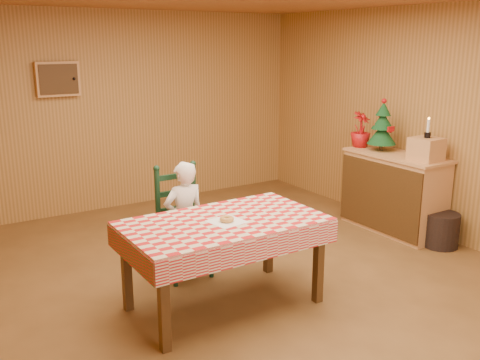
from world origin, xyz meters
The scene contains 13 objects.
ground centered at (0.00, 0.00, 0.00)m, with size 6.00×6.00×0.00m, color brown.
cabin_walls centered at (0.00, 0.53, 1.83)m, with size 5.10×6.05×2.65m.
dining_table centered at (-0.44, -0.25, 0.69)m, with size 1.66×0.96×0.77m.
ladder_chair centered at (-0.44, 0.54, 0.50)m, with size 0.44×0.40×1.08m.
seated_child centered at (-0.44, 0.48, 0.56)m, with size 0.41×0.27×1.12m, color white.
napkin centered at (-0.44, -0.30, 0.77)m, with size 0.26×0.26×0.00m, color white.
donut centered at (-0.44, -0.30, 0.79)m, with size 0.12×0.12×0.04m, color #BF8C44.
shelf_unit centered at (2.21, 0.31, 0.47)m, with size 0.54×1.24×0.93m.
crate centered at (2.22, -0.09, 1.06)m, with size 0.30×0.30×0.25m, color tan.
christmas_tree centered at (2.22, 0.56, 1.21)m, with size 0.34×0.34×0.62m.
flower_arrangement centered at (2.17, 0.86, 1.15)m, with size 0.24×0.24×0.44m, color #A70F11.
candle_set centered at (2.22, -0.09, 1.24)m, with size 0.07×0.07×0.22m.
storage_bin centered at (2.27, -0.35, 0.19)m, with size 0.38×0.38×0.38m, color black.
Camera 1 is at (-2.56, -3.84, 2.19)m, focal length 40.00 mm.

